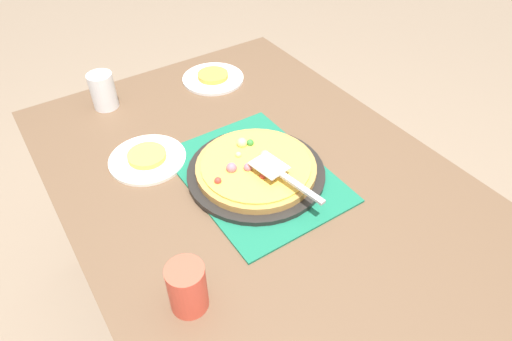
{
  "coord_description": "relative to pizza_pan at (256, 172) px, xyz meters",
  "views": [
    {
      "loc": [
        0.76,
        -0.5,
        1.59
      ],
      "look_at": [
        0.0,
        0.0,
        0.77
      ],
      "focal_mm": 31.32,
      "sensor_mm": 36.0,
      "label": 1
    }
  ],
  "objects": [
    {
      "name": "placemat",
      "position": [
        0.0,
        0.0,
        -0.01
      ],
      "size": [
        0.48,
        0.36,
        0.01
      ],
      "primitive_type": "cube",
      "color": "#196B4C",
      "rests_on": "dining_table"
    },
    {
      "name": "cup_near",
      "position": [
        -0.56,
        -0.23,
        0.05
      ],
      "size": [
        0.08,
        0.08,
        0.12
      ],
      "primitive_type": "cylinder",
      "color": "white",
      "rests_on": "dining_table"
    },
    {
      "name": "served_slice_left",
      "position": [
        -0.51,
        0.15,
        0.01
      ],
      "size": [
        0.11,
        0.11,
        0.02
      ],
      "primitive_type": "cylinder",
      "color": "gold",
      "rests_on": "plate_near_left"
    },
    {
      "name": "pizza_pan",
      "position": [
        0.0,
        0.0,
        0.0
      ],
      "size": [
        0.38,
        0.38,
        0.01
      ],
      "primitive_type": "cylinder",
      "color": "black",
      "rests_on": "placemat"
    },
    {
      "name": "cup_far",
      "position": [
        0.25,
        -0.34,
        0.05
      ],
      "size": [
        0.08,
        0.08,
        0.12
      ],
      "primitive_type": "cylinder",
      "color": "#E04C38",
      "rests_on": "dining_table"
    },
    {
      "name": "pizza",
      "position": [
        -0.0,
        -0.0,
        0.02
      ],
      "size": [
        0.33,
        0.33,
        0.05
      ],
      "color": "#B78442",
      "rests_on": "pizza_pan"
    },
    {
      "name": "pizza_server",
      "position": [
        0.1,
        0.02,
        0.06
      ],
      "size": [
        0.23,
        0.08,
        0.01
      ],
      "color": "silver",
      "rests_on": "pizza"
    },
    {
      "name": "served_slice_right",
      "position": [
        -0.23,
        -0.22,
        0.01
      ],
      "size": [
        0.11,
        0.11,
        0.02
      ],
      "primitive_type": "cylinder",
      "color": "#EAB747",
      "rests_on": "plate_far_right"
    },
    {
      "name": "plate_near_left",
      "position": [
        -0.51,
        0.15,
        -0.01
      ],
      "size": [
        0.22,
        0.22,
        0.01
      ],
      "primitive_type": "cylinder",
      "color": "white",
      "rests_on": "dining_table"
    },
    {
      "name": "dining_table",
      "position": [
        0.0,
        0.0,
        -0.12
      ],
      "size": [
        1.4,
        1.0,
        0.75
      ],
      "color": "brown",
      "rests_on": "ground_plane"
    },
    {
      "name": "ground_plane",
      "position": [
        0.0,
        0.0,
        -0.76
      ],
      "size": [
        8.0,
        8.0,
        0.0
      ],
      "primitive_type": "plane",
      "color": "#84705B"
    },
    {
      "name": "plate_far_right",
      "position": [
        -0.23,
        -0.22,
        -0.01
      ],
      "size": [
        0.22,
        0.22,
        0.01
      ],
      "primitive_type": "cylinder",
      "color": "white",
      "rests_on": "dining_table"
    }
  ]
}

